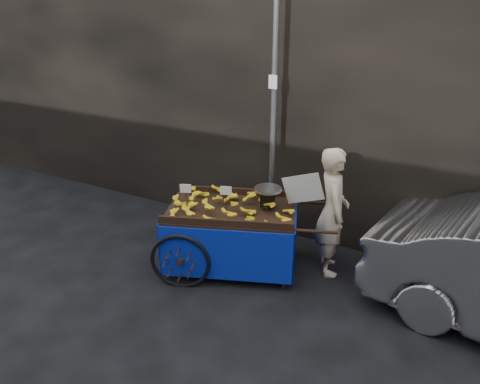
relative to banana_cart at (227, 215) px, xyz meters
The scene contains 6 objects.
ground 0.86m from the banana_cart, 104.13° to the right, with size 80.00×80.00×0.00m, color black.
building_wall 2.84m from the banana_cart, 82.31° to the left, with size 13.50×2.00×5.00m.
street_pole 1.56m from the banana_cart, 77.43° to the left, with size 0.12×0.10×4.00m.
banana_cart is the anchor object (origin of this frame).
vendor 1.37m from the banana_cart, 24.15° to the left, with size 1.00×0.76×1.75m.
plastic_bag 1.00m from the banana_cart, 19.57° to the left, with size 0.27×0.22×0.25m, color #185FB4.
Camera 1 is at (2.85, -4.46, 3.55)m, focal length 35.00 mm.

